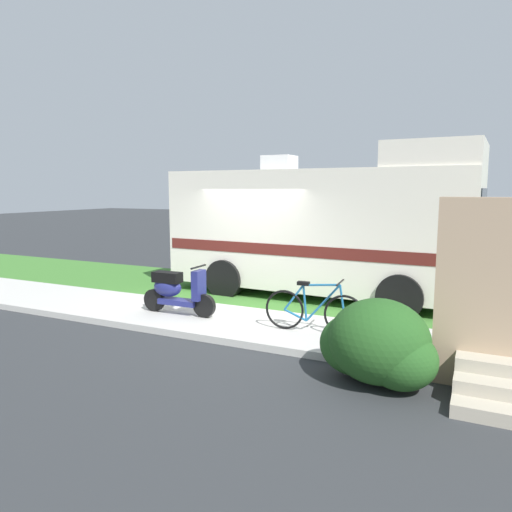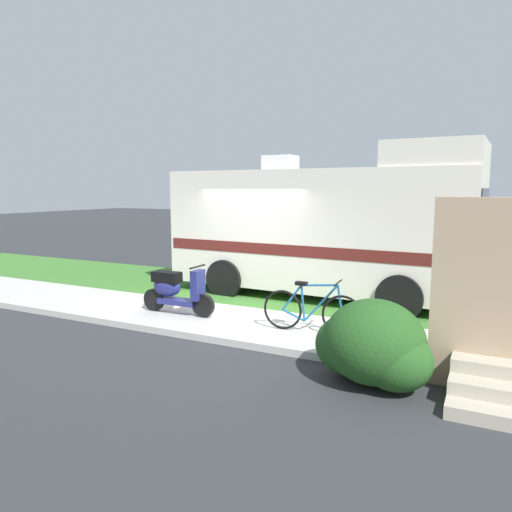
{
  "view_description": "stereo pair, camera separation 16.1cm",
  "coord_description": "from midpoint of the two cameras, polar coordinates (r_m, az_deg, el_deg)",
  "views": [
    {
      "loc": [
        4.59,
        -8.65,
        2.5
      ],
      "look_at": [
        0.29,
        0.3,
        1.1
      ],
      "focal_mm": 33.47,
      "sensor_mm": 36.0,
      "label": 1
    },
    {
      "loc": [
        4.73,
        -8.58,
        2.5
      ],
      "look_at": [
        0.29,
        0.3,
        1.1
      ],
      "focal_mm": 33.47,
      "sensor_mm": 36.0,
      "label": 2
    }
  ],
  "objects": [
    {
      "name": "pickup_truck_near",
      "position": [
        14.74,
        19.14,
        1.6
      ],
      "size": [
        5.23,
        2.46,
        1.8
      ],
      "color": "#B7B29E",
      "rests_on": "ground"
    },
    {
      "name": "bicycle",
      "position": [
        8.02,
        7.24,
        -6.45
      ],
      "size": [
        1.7,
        0.52,
        0.89
      ],
      "color": "black",
      "rests_on": "ground"
    },
    {
      "name": "bottle_spare",
      "position": [
        8.08,
        27.81,
        -9.1
      ],
      "size": [
        0.08,
        0.08,
        0.3
      ],
      "color": "#B2B2B7",
      "rests_on": "ground"
    },
    {
      "name": "bush_by_porch",
      "position": [
        6.36,
        14.46,
        -10.38
      ],
      "size": [
        1.55,
        1.16,
        1.09
      ],
      "color": "#23511E",
      "rests_on": "ground"
    },
    {
      "name": "motorhome_rv",
      "position": [
        10.95,
        8.58,
        3.34
      ],
      "size": [
        6.83,
        2.69,
        3.41
      ],
      "color": "silver",
      "rests_on": "ground"
    },
    {
      "name": "scooter",
      "position": [
        9.27,
        -9.14,
        -4.04
      ],
      "size": [
        1.57,
        0.5,
        0.97
      ],
      "color": "black",
      "rests_on": "ground"
    },
    {
      "name": "ground_plane",
      "position": [
        10.1,
        -1.78,
        -6.3
      ],
      "size": [
        80.0,
        80.0,
        0.0
      ],
      "primitive_type": "plane",
      "color": "#2D3033"
    },
    {
      "name": "sidewalk",
      "position": [
        9.09,
        -5.41,
        -7.58
      ],
      "size": [
        24.0,
        2.0,
        0.12
      ],
      "color": "beige",
      "rests_on": "ground"
    },
    {
      "name": "grass_strip",
      "position": [
        11.4,
        1.81,
        -4.44
      ],
      "size": [
        24.0,
        3.4,
        0.08
      ],
      "color": "#3D752D",
      "rests_on": "ground"
    }
  ]
}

